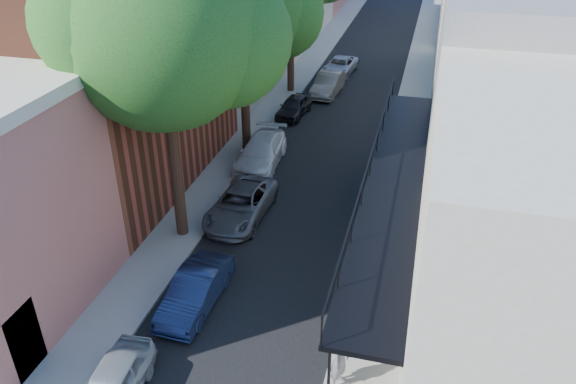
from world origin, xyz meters
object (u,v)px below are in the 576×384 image
Objects in this scene: parked_car_e at (294,107)px; parked_car_g at (340,66)px; pedestrian at (340,359)px; oak_mid at (251,7)px; parked_car_d at (261,152)px; parked_car_c at (241,204)px; parked_car_f at (328,84)px; parked_car_b at (195,291)px; oak_near at (176,31)px.

parked_car_e is 8.57m from parked_car_g.
pedestrian is (4.80, -27.38, 0.50)m from parked_car_g.
oak_mid reaches higher than parked_car_d.
parked_car_f reaches higher than parked_car_c.
parked_car_g is at bearing 90.45° from parked_car_c.
parked_car_d is (0.82, -1.63, -6.39)m from oak_mid.
parked_car_b is at bearing -87.45° from parked_car_d.
parked_car_c is (-0.32, 5.51, 0.00)m from parked_car_b.
parked_car_f reaches higher than parked_car_b.
parked_car_g is at bearing 93.57° from parked_car_f.
parked_car_e is at bearing -102.52° from parked_car_f.
parked_car_f is at bearing 80.07° from parked_car_e.
parked_car_b is 0.81× the size of parked_car_d.
parked_car_g is (0.00, 4.33, -0.11)m from parked_car_f.
parked_car_b is at bearing -81.71° from oak_mid.
parked_car_f reaches higher than parked_car_d.
oak_near is 3.36× the size of parked_car_e.
oak_mid reaches higher than parked_car_g.
oak_near is 8.01m from oak_mid.
pedestrian reaches higher than parked_car_c.
parked_car_f is (1.20, 4.16, 0.09)m from parked_car_e.
parked_car_e is (-0.60, 11.25, -0.03)m from parked_car_c.
pedestrian reaches higher than parked_car_b.
oak_near is 18.53m from parked_car_f.
parked_car_e is at bearing 32.58° from pedestrian.
oak_mid reaches higher than parked_car_c.
parked_car_g is (1.20, 14.95, -0.11)m from parked_car_d.
parked_car_g is at bearing 81.38° from oak_mid.
parked_car_d is 15.00m from parked_car_g.
parked_car_d is at bearing -63.40° from oak_mid.
oak_mid is 2.76× the size of parked_car_b.
oak_near is 7.55m from parked_car_c.
parked_car_c is at bearing 95.20° from parked_car_b.
parked_car_c is 1.09× the size of parked_car_f.
parked_car_f is (0.28, 20.92, 0.06)m from parked_car_b.
parked_car_c is at bearing -77.53° from oak_mid.
parked_car_d is at bearing -83.83° from parked_car_e.
oak_near is 6.12× the size of pedestrian.
oak_near is at bearing -87.26° from parked_car_e.
parked_car_d is 2.45× the size of pedestrian.
parked_car_g is (0.60, 19.74, -0.05)m from parked_car_c.
parked_car_g is 27.80m from pedestrian.
parked_car_c is 19.75m from parked_car_g.
parked_car_f is at bearing 89.96° from parked_car_c.
oak_near is at bearing -99.46° from parked_car_d.
pedestrian is at bearing -52.58° from parked_car_c.
parked_car_d is 6.47m from parked_car_e.
parked_car_g is at bearing 88.12° from parked_car_e.
parked_car_f is (1.20, 10.62, 0.00)m from parked_car_d.
parked_car_f is 4.33m from parked_car_g.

